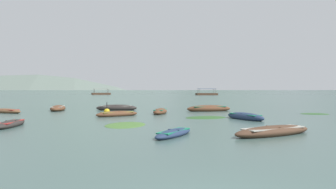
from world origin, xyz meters
TOP-DOWN VIEW (x-y plane):
  - ground_plane at (0.00, 1500.00)m, footprint 6000.00×6000.00m
  - mountain_1 at (-363.77, 1607.55)m, footprint 1344.55×1344.55m
  - mountain_2 at (381.61, 1973.21)m, footprint 1082.46×1082.46m
  - rowboat_2 at (-13.62, 22.52)m, footprint 3.54×2.65m
  - rowboat_3 at (-0.33, 20.94)m, footprint 1.66×3.26m
  - rowboat_4 at (-10.12, 25.56)m, footprint 2.00×4.18m
  - rowboat_5 at (-3.67, 18.66)m, footprint 3.42×2.66m
  - rowboat_6 at (-0.12, 8.40)m, footprint 2.24×3.03m
  - rowboat_7 at (5.26, 15.63)m, footprint 2.23×3.75m
  - rowboat_8 at (4.32, 23.73)m, footprint 4.41×2.03m
  - rowboat_9 at (-8.75, 12.31)m, footprint 0.93×3.32m
  - rowboat_10 at (4.33, 8.44)m, footprint 4.49×3.02m
  - rowboat_11 at (-4.47, 25.53)m, footprint 4.05×1.56m
  - ferry_0 at (-20.40, 116.77)m, footprint 7.60×4.96m
  - ferry_1 at (19.03, 105.93)m, footprint 8.06×3.81m
  - mooring_buoy at (-4.93, 22.13)m, footprint 0.52×0.52m
  - weed_patch_0 at (-2.56, 12.66)m, footprint 2.73×3.59m
  - weed_patch_1 at (2.83, 17.01)m, footprint 3.60×3.09m
  - weed_patch_2 at (12.34, 19.71)m, footprint 2.48×1.74m

SIDE VIEW (x-z plane):
  - ground_plane at x=0.00m, z-range 0.00..0.00m
  - weed_patch_0 at x=-2.56m, z-range -0.07..0.07m
  - weed_patch_1 at x=2.83m, z-range -0.07..0.07m
  - weed_patch_2 at x=12.34m, z-range -0.07..0.07m
  - mooring_buoy at x=-4.93m, z-range -0.43..0.65m
  - rowboat_6 at x=-0.12m, z-range -0.07..0.30m
  - rowboat_9 at x=-8.75m, z-range -0.08..0.36m
  - rowboat_2 at x=-13.62m, z-range -0.09..0.38m
  - rowboat_5 at x=-3.67m, z-range -0.09..0.41m
  - rowboat_10 at x=4.33m, z-range -0.10..0.42m
  - rowboat_3 at x=-0.33m, z-range -0.10..0.45m
  - rowboat_7 at x=5.26m, z-range -0.11..0.46m
  - rowboat_4 at x=-10.12m, z-range -0.12..0.50m
  - rowboat_11 at x=-4.47m, z-range -0.13..0.56m
  - rowboat_8 at x=4.32m, z-range -0.13..0.57m
  - ferry_1 at x=19.03m, z-range -0.82..1.71m
  - ferry_0 at x=-20.40m, z-range -0.82..1.72m
  - mountain_2 at x=381.61m, z-range 0.00..377.63m
  - mountain_1 at x=-363.77m, z-range 0.00..410.86m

